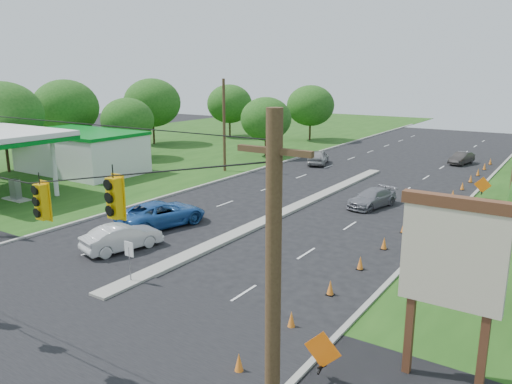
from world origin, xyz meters
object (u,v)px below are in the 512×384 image
Objects in this scene: pylon_sign at (465,266)px; gas_station at (67,149)px; white_sedan at (122,237)px; blue_pickup at (162,214)px.

gas_station is at bearing 159.69° from pylon_sign.
pylon_sign is 1.39× the size of white_sedan.
blue_pickup is at bearing 159.64° from pylon_sign.
white_sedan is at bearing -29.68° from gas_station.
pylon_sign is 18.61m from white_sedan.
pylon_sign reaches higher than gas_station.
white_sedan is 4.65m from blue_pickup.
pylon_sign is at bearing 173.77° from blue_pickup.
blue_pickup is at bearing -20.26° from gas_station.
gas_station reaches higher than blue_pickup.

